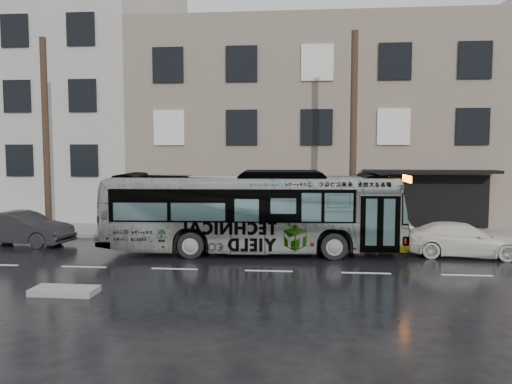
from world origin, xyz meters
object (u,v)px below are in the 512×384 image
utility_pole_front (353,136)px  dark_sedan (22,228)px  bus (252,212)px  white_sedan (462,240)px  utility_pole_rear (46,137)px  sign_post (378,211)px

utility_pole_front → dark_sedan: utility_pole_front is taller
bus → white_sedan: (8.02, 0.10, -0.98)m
utility_pole_front → utility_pole_rear: bearing=180.0°
utility_pole_front → white_sedan: size_ratio=2.06×
sign_post → bus: bearing=-151.6°
utility_pole_front → bus: size_ratio=0.78×
sign_post → white_sedan: bearing=-44.6°
sign_post → utility_pole_rear: bearing=180.0°
utility_pole_rear → utility_pole_front: bearing=0.0°
sign_post → bus: 5.96m
utility_pole_rear → white_sedan: bearing=-8.7°
utility_pole_front → dark_sedan: (-14.09, -2.11, -3.94)m
utility_pole_rear → white_sedan: 18.53m
white_sedan → dark_sedan: (-17.98, 0.63, 0.08)m
utility_pole_rear → dark_sedan: utility_pole_rear is taller
utility_pole_front → white_sedan: (3.88, -2.74, -4.02)m
sign_post → white_sedan: size_ratio=0.55×
sign_post → dark_sedan: 15.35m
bus → white_sedan: bearing=-92.3°
utility_pole_rear → sign_post: bearing=0.0°
utility_pole_rear → sign_post: utility_pole_rear is taller
utility_pole_rear → dark_sedan: bearing=-92.5°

